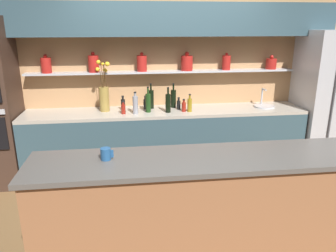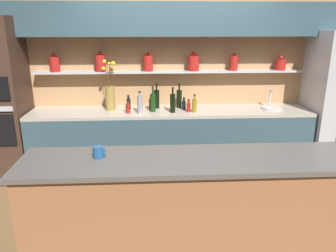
% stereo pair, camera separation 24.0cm
% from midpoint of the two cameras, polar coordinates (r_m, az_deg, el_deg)
% --- Properties ---
extents(ground_plane, '(12.00, 12.00, 0.00)m').
position_cam_midpoint_polar(ground_plane, '(3.68, 1.13, -16.30)').
color(ground_plane, brown).
extents(back_wall_unit, '(5.20, 0.44, 2.60)m').
position_cam_midpoint_polar(back_wall_unit, '(4.60, -1.62, 11.31)').
color(back_wall_unit, tan).
rests_on(back_wall_unit, ground_plane).
extents(back_counter_unit, '(3.77, 0.62, 0.92)m').
position_cam_midpoint_polar(back_counter_unit, '(4.56, -1.91, -2.84)').
color(back_counter_unit, '#334C56').
rests_on(back_counter_unit, ground_plane).
extents(island_counter, '(2.76, 0.61, 1.02)m').
position_cam_midpoint_polar(island_counter, '(2.86, 3.15, -14.89)').
color(island_counter, '#99603D').
rests_on(island_counter, ground_plane).
extents(refrigerator, '(0.76, 0.73, 1.96)m').
position_cam_midpoint_polar(refrigerator, '(5.11, 24.55, 3.89)').
color(refrigerator, '#B7B7BC').
rests_on(refrigerator, ground_plane).
extents(flower_vase, '(0.18, 0.15, 0.68)m').
position_cam_midpoint_polar(flower_vase, '(4.44, -12.60, 5.27)').
color(flower_vase, olive).
rests_on(flower_vase, back_counter_unit).
extents(sink_fixture, '(0.28, 0.28, 0.25)m').
position_cam_midpoint_polar(sink_fixture, '(4.76, 15.00, 3.53)').
color(sink_fixture, '#B7B7BC').
rests_on(sink_fixture, back_counter_unit).
extents(bottle_sauce_0, '(0.06, 0.06, 0.20)m').
position_cam_midpoint_polar(bottle_sauce_0, '(4.47, -9.38, 3.78)').
color(bottle_sauce_0, black).
rests_on(bottle_sauce_0, back_counter_unit).
extents(bottle_sauce_1, '(0.05, 0.05, 0.18)m').
position_cam_midpoint_polar(bottle_sauce_1, '(4.49, -5.49, 3.91)').
color(bottle_sauce_1, black).
rests_on(bottle_sauce_1, back_counter_unit).
extents(bottle_wine_2, '(0.07, 0.07, 0.34)m').
position_cam_midpoint_polar(bottle_wine_2, '(4.31, -5.08, 4.10)').
color(bottle_wine_2, '#193814').
rests_on(bottle_wine_2, back_counter_unit).
extents(bottle_wine_3, '(0.07, 0.07, 0.34)m').
position_cam_midpoint_polar(bottle_wine_3, '(4.55, -0.57, 4.84)').
color(bottle_wine_3, black).
rests_on(bottle_wine_3, back_counter_unit).
extents(bottle_sauce_4, '(0.05, 0.05, 0.17)m').
position_cam_midpoint_polar(bottle_sauce_4, '(4.45, 0.31, 3.77)').
color(bottle_sauce_4, black).
rests_on(bottle_sauce_4, back_counter_unit).
extents(bottle_wine_5, '(0.07, 0.07, 0.34)m').
position_cam_midpoint_polar(bottle_wine_5, '(4.29, -1.59, 4.05)').
color(bottle_wine_5, black).
rests_on(bottle_wine_5, back_counter_unit).
extents(bottle_oil_6, '(0.06, 0.06, 0.24)m').
position_cam_midpoint_polar(bottle_oil_6, '(4.33, 2.20, 3.72)').
color(bottle_oil_6, olive).
rests_on(bottle_oil_6, back_counter_unit).
extents(bottle_wine_7, '(0.08, 0.08, 0.34)m').
position_cam_midpoint_polar(bottle_wine_7, '(4.51, -4.50, 4.72)').
color(bottle_wine_7, black).
rests_on(bottle_wine_7, back_counter_unit).
extents(bottle_sauce_8, '(0.06, 0.06, 0.17)m').
position_cam_midpoint_polar(bottle_sauce_8, '(4.34, 1.19, 3.41)').
color(bottle_sauce_8, maroon).
rests_on(bottle_sauce_8, back_counter_unit).
extents(bottle_sauce_9, '(0.06, 0.06, 0.17)m').
position_cam_midpoint_polar(bottle_sauce_9, '(4.28, -9.40, 2.98)').
color(bottle_sauce_9, maroon).
rests_on(bottle_sauce_9, back_counter_unit).
extents(bottle_spirit_10, '(0.07, 0.07, 0.29)m').
position_cam_midpoint_polar(bottle_spirit_10, '(4.26, -7.32, 3.72)').
color(bottle_spirit_10, gray).
rests_on(bottle_spirit_10, back_counter_unit).
extents(coffee_mug, '(0.10, 0.08, 0.09)m').
position_cam_midpoint_polar(coffee_mug, '(2.63, -13.37, -4.79)').
color(coffee_mug, '#235184').
rests_on(coffee_mug, island_counter).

